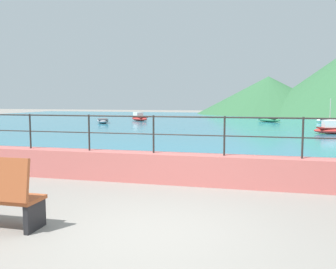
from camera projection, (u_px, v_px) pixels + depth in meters
ground_plane at (147, 232)px, 5.37m from camera, size 120.00×120.00×0.00m
promenade_wall at (188, 169)px, 8.43m from camera, size 20.00×0.56×0.70m
railing at (188, 128)px, 8.33m from camera, size 18.44×0.04×0.90m
lake_water at (239, 123)px, 30.31m from camera, size 64.00×44.32×0.06m
hill_secondary at (268, 95)px, 48.54m from camera, size 19.31×19.31×5.07m
boat_0 at (331, 120)px, 29.79m from camera, size 2.30×0.90×2.01m
boat_2 at (139, 118)px, 32.62m from camera, size 2.31×2.21×0.76m
boat_3 at (103, 121)px, 29.34m from camera, size 1.84×2.46×0.36m
boat_4 at (334, 129)px, 20.10m from camera, size 2.42×1.30×0.76m
boat_5 at (269, 120)px, 30.89m from camera, size 2.31×2.21×0.36m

